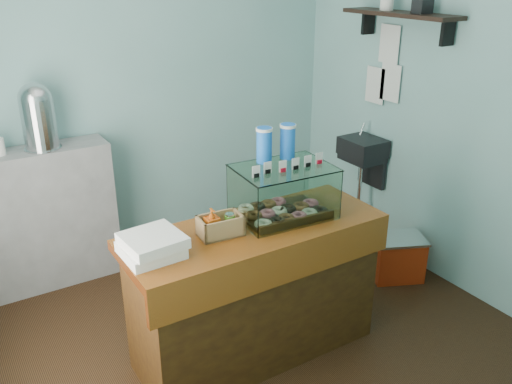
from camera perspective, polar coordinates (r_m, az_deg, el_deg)
ground at (r=3.89m, az=-2.10°, el=-14.20°), size 3.50×3.50×0.00m
room_shell at (r=3.18m, az=-2.21°, el=11.32°), size 3.54×3.04×2.82m
counter at (r=3.44m, az=-0.07°, el=-10.31°), size 1.60×0.60×0.90m
back_shelf at (r=4.45m, az=-21.11°, el=-2.51°), size 1.00×0.32×1.10m
display_case at (r=3.33m, az=2.67°, el=0.34°), size 0.61×0.47×0.54m
condiment_crate at (r=3.11m, az=-3.90°, el=-3.53°), size 0.26×0.17×0.18m
pastry_boxes at (r=2.95m, az=-10.91°, el=-5.53°), size 0.33×0.32×0.12m
coffee_urn at (r=4.18m, az=-22.00°, el=7.55°), size 0.26×0.26×0.48m
red_cooler at (r=4.50m, az=14.59°, el=-6.62°), size 0.49×0.45×0.36m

